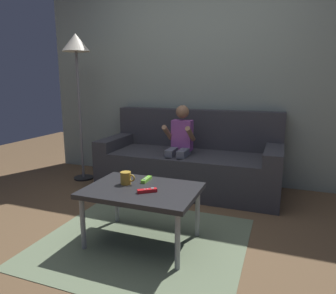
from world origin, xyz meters
name	(u,v)px	position (x,y,z in m)	size (l,w,h in m)	color
ground_plane	(138,242)	(0.00, 0.00, 0.00)	(8.12, 8.12, 0.00)	brown
wall_back	(200,77)	(0.00, 1.72, 1.25)	(4.06, 0.05, 2.50)	gray
couch	(190,162)	(0.01, 1.33, 0.30)	(1.97, 0.80, 0.87)	#38383D
person_seated_on_couch	(180,143)	(-0.06, 1.15, 0.55)	(0.31, 0.38, 0.95)	slate
coffee_table	(142,193)	(0.03, 0.02, 0.39)	(0.82, 0.58, 0.43)	#232326
area_rug	(143,241)	(0.03, 0.02, 0.00)	(1.50, 1.34, 0.01)	#6B7A5B
game_remote_lime_near_edge	(146,179)	(-0.01, 0.19, 0.44)	(0.04, 0.14, 0.03)	#72C638
game_remote_red_center	(147,191)	(0.10, -0.04, 0.44)	(0.13, 0.11, 0.03)	red
coffee_mug	(126,178)	(-0.12, 0.06, 0.48)	(0.12, 0.08, 0.10)	#B78C2D
floor_lamp	(76,54)	(-1.33, 1.18, 1.50)	(0.32, 0.32, 1.73)	black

